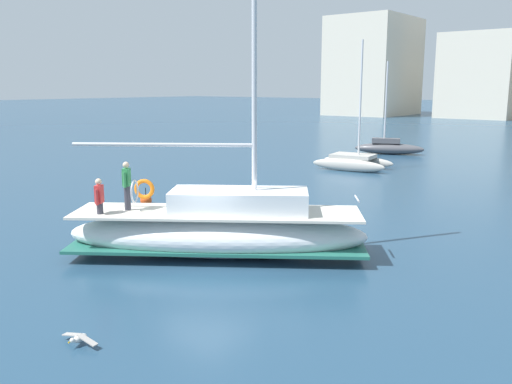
{
  "coord_description": "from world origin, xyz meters",
  "views": [
    {
      "loc": [
        11.44,
        -11.89,
        5.4
      ],
      "look_at": [
        0.03,
        2.38,
        1.8
      ],
      "focal_mm": 37.79,
      "sensor_mm": 36.0,
      "label": 1
    }
  ],
  "objects_px": {
    "moored_catamaran": "(353,160)",
    "mooring_buoy": "(146,200)",
    "moored_sloop_far": "(389,147)",
    "seagull": "(79,338)",
    "main_sailboat": "(219,229)"
  },
  "relations": [
    {
      "from": "moored_catamaran",
      "to": "mooring_buoy",
      "type": "height_order",
      "value": "moored_catamaran"
    },
    {
      "from": "moored_sloop_far",
      "to": "seagull",
      "type": "height_order",
      "value": "moored_sloop_far"
    },
    {
      "from": "main_sailboat",
      "to": "mooring_buoy",
      "type": "distance_m",
      "value": 8.84
    },
    {
      "from": "moored_sloop_far",
      "to": "seagull",
      "type": "xyz_separation_m",
      "value": [
        9.1,
        -34.53,
        -0.42
      ]
    },
    {
      "from": "moored_sloop_far",
      "to": "mooring_buoy",
      "type": "bearing_deg",
      "value": -91.69
    },
    {
      "from": "moored_sloop_far",
      "to": "moored_catamaran",
      "type": "height_order",
      "value": "moored_catamaran"
    },
    {
      "from": "main_sailboat",
      "to": "mooring_buoy",
      "type": "height_order",
      "value": "main_sailboat"
    },
    {
      "from": "moored_catamaran",
      "to": "seagull",
      "type": "xyz_separation_m",
      "value": [
        7.41,
        -25.53,
        -0.44
      ]
    },
    {
      "from": "moored_sloop_far",
      "to": "seagull",
      "type": "relative_size",
      "value": 7.31
    },
    {
      "from": "main_sailboat",
      "to": "moored_sloop_far",
      "type": "distance_m",
      "value": 29.07
    },
    {
      "from": "main_sailboat",
      "to": "mooring_buoy",
      "type": "bearing_deg",
      "value": 155.41
    },
    {
      "from": "seagull",
      "to": "mooring_buoy",
      "type": "height_order",
      "value": "mooring_buoy"
    },
    {
      "from": "main_sailboat",
      "to": "moored_catamaran",
      "type": "relative_size",
      "value": 1.4
    },
    {
      "from": "moored_sloop_far",
      "to": "moored_catamaran",
      "type": "distance_m",
      "value": 9.16
    },
    {
      "from": "mooring_buoy",
      "to": "moored_catamaran",
      "type": "bearing_deg",
      "value": 81.16
    }
  ]
}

